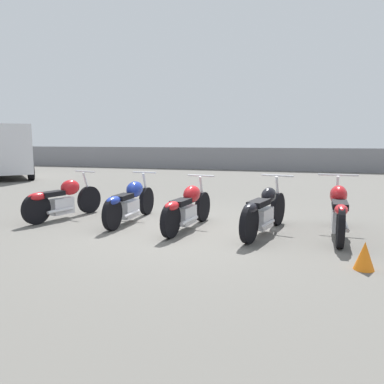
{
  "coord_description": "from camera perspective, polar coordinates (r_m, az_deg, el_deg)",
  "views": [
    {
      "loc": [
        2.01,
        -6.51,
        1.69
      ],
      "look_at": [
        0.0,
        0.56,
        0.65
      ],
      "focal_mm": 35.0,
      "sensor_mm": 36.0,
      "label": 1
    }
  ],
  "objects": [
    {
      "name": "parked_van",
      "position": [
        18.67,
        -27.05,
        5.87
      ],
      "size": [
        4.83,
        4.78,
        2.3
      ],
      "rotation": [
        0.0,
        0.0,
        0.8
      ],
      "color": "silver",
      "rests_on": "ground_plane"
    },
    {
      "name": "motorcycle_slot_2",
      "position": [
        7.04,
        -0.69,
        -2.31
      ],
      "size": [
        0.59,
        2.07,
        0.98
      ],
      "rotation": [
        0.0,
        0.0,
        -0.14
      ],
      "color": "black",
      "rests_on": "ground_plane"
    },
    {
      "name": "fence_back",
      "position": [
        20.85,
        10.33,
        4.95
      ],
      "size": [
        40.0,
        0.04,
        1.23
      ],
      "color": "gray",
      "rests_on": "ground_plane"
    },
    {
      "name": "motorcycle_slot_4",
      "position": [
        7.0,
        21.42,
        -2.64
      ],
      "size": [
        0.72,
        2.24,
        1.03
      ],
      "rotation": [
        0.0,
        0.0,
        -0.05
      ],
      "color": "black",
      "rests_on": "ground_plane"
    },
    {
      "name": "ground_plane",
      "position": [
        7.02,
        -1.26,
        -5.88
      ],
      "size": [
        60.0,
        60.0,
        0.0
      ],
      "primitive_type": "plane",
      "color": "#5B5954"
    },
    {
      "name": "motorcycle_slot_3",
      "position": [
        6.81,
        10.93,
        -2.85
      ],
      "size": [
        0.8,
        2.14,
        1.01
      ],
      "rotation": [
        0.0,
        0.0,
        -0.25
      ],
      "color": "black",
      "rests_on": "ground_plane"
    },
    {
      "name": "motorcycle_slot_0",
      "position": [
        8.44,
        -19.06,
        -1.03
      ],
      "size": [
        0.8,
        1.95,
        0.99
      ],
      "rotation": [
        0.0,
        0.0,
        -0.29
      ],
      "color": "black",
      "rests_on": "ground_plane"
    },
    {
      "name": "motorcycle_slot_1",
      "position": [
        7.76,
        -9.38,
        -1.41
      ],
      "size": [
        0.56,
        2.19,
        0.98
      ],
      "rotation": [
        0.0,
        0.0,
        -0.02
      ],
      "color": "black",
      "rests_on": "ground_plane"
    },
    {
      "name": "traffic_cone_near",
      "position": [
        5.41,
        24.8,
        -8.82
      ],
      "size": [
        0.26,
        0.26,
        0.37
      ],
      "color": "orange",
      "rests_on": "ground_plane"
    }
  ]
}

